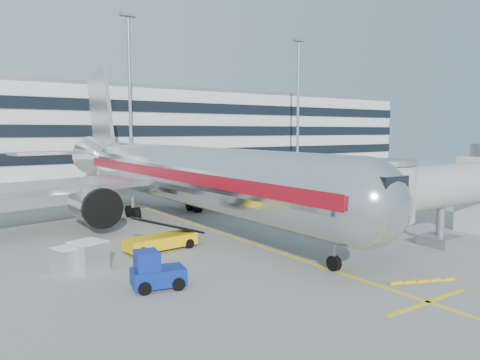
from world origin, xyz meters
TOP-DOWN VIEW (x-y plane):
  - ground at (0.00, 0.00)m, footprint 180.00×180.00m
  - lead_in_line at (0.00, 10.00)m, footprint 0.25×70.00m
  - stop_bar at (0.00, -14.00)m, footprint 6.00×0.25m
  - main_jet at (0.00, 11.72)m, footprint 50.95×48.70m
  - jet_bridge at (12.18, -8.00)m, footprint 17.80×4.50m
  - terminal at (0.00, 57.95)m, footprint 150.00×24.25m
  - light_mast_centre at (8.00, 42.00)m, footprint 2.40×1.20m
  - light_mast_east at (42.00, 42.00)m, footprint 2.40×1.20m
  - belt_loader at (-6.12, 2.00)m, footprint 5.18×2.16m
  - baggage_tug at (-9.70, -4.93)m, footprint 2.91×2.16m
  - cargo_container_left at (-12.66, 0.18)m, footprint 1.76×1.76m
  - cargo_container_front at (-11.57, -0.10)m, footprint 2.12×2.12m
  - ramp_worker at (-9.16, -3.61)m, footprint 0.70×0.60m

SIDE VIEW (x-z plane):
  - ground at x=0.00m, z-range 0.00..0.00m
  - lead_in_line at x=0.00m, z-range 0.00..0.01m
  - stop_bar at x=0.00m, z-range 0.00..0.01m
  - belt_loader at x=-6.12m, z-range -0.53..1.92m
  - cargo_container_left at x=-12.66m, z-range 0.00..1.53m
  - ramp_worker at x=-9.16m, z-range 0.00..1.61m
  - baggage_tug at x=-9.70m, z-range -0.13..1.86m
  - cargo_container_front at x=-11.57m, z-range 0.00..1.78m
  - jet_bridge at x=12.18m, z-range 0.37..7.37m
  - main_jet at x=0.00m, z-range -3.79..12.26m
  - terminal at x=0.00m, z-range 0.00..15.60m
  - light_mast_centre at x=8.00m, z-range 2.15..27.60m
  - light_mast_east at x=42.00m, z-range 2.15..27.60m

